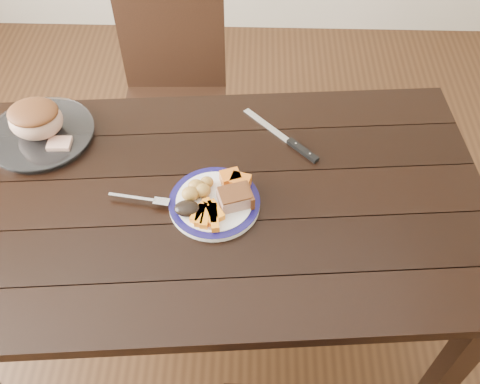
{
  "coord_description": "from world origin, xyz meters",
  "views": [
    {
      "loc": [
        0.11,
        -0.97,
        1.95
      ],
      "look_at": [
        0.08,
        -0.02,
        0.8
      ],
      "focal_mm": 40.0,
      "sensor_mm": 36.0,
      "label": 1
    }
  ],
  "objects_px": {
    "pork_slice": "(235,198)",
    "roast_joint": "(36,120)",
    "dining_table": "(214,216)",
    "fork": "(144,199)",
    "chair_far": "(174,91)",
    "serving_platter": "(42,135)",
    "dinner_plate": "(214,203)",
    "carving_knife": "(293,144)"
  },
  "relations": [
    {
      "from": "dining_table",
      "to": "fork",
      "type": "height_order",
      "value": "fork"
    },
    {
      "from": "dinner_plate",
      "to": "dining_table",
      "type": "bearing_deg",
      "value": 105.12
    },
    {
      "from": "dinner_plate",
      "to": "roast_joint",
      "type": "bearing_deg",
      "value": 155.34
    },
    {
      "from": "chair_far",
      "to": "roast_joint",
      "type": "relative_size",
      "value": 5.62
    },
    {
      "from": "roast_joint",
      "to": "chair_far",
      "type": "bearing_deg",
      "value": 55.82
    },
    {
      "from": "roast_joint",
      "to": "pork_slice",
      "type": "bearing_deg",
      "value": -22.99
    },
    {
      "from": "roast_joint",
      "to": "carving_knife",
      "type": "xyz_separation_m",
      "value": [
        0.8,
        -0.01,
        -0.06
      ]
    },
    {
      "from": "dinner_plate",
      "to": "pork_slice",
      "type": "xyz_separation_m",
      "value": [
        0.06,
        -0.0,
        0.03
      ]
    },
    {
      "from": "roast_joint",
      "to": "fork",
      "type": "bearing_deg",
      "value": -35.6
    },
    {
      "from": "carving_knife",
      "to": "roast_joint",
      "type": "bearing_deg",
      "value": -134.94
    },
    {
      "from": "dining_table",
      "to": "dinner_plate",
      "type": "relative_size",
      "value": 6.42
    },
    {
      "from": "dinner_plate",
      "to": "serving_platter",
      "type": "height_order",
      "value": "serving_platter"
    },
    {
      "from": "roast_joint",
      "to": "dining_table",
      "type": "bearing_deg",
      "value": -22.53
    },
    {
      "from": "chair_far",
      "to": "dinner_plate",
      "type": "bearing_deg",
      "value": 104.16
    },
    {
      "from": "roast_joint",
      "to": "dinner_plate",
      "type": "bearing_deg",
      "value": -24.66
    },
    {
      "from": "dinner_plate",
      "to": "carving_knife",
      "type": "distance_m",
      "value": 0.34
    },
    {
      "from": "chair_far",
      "to": "roast_joint",
      "type": "height_order",
      "value": "chair_far"
    },
    {
      "from": "chair_far",
      "to": "serving_platter",
      "type": "height_order",
      "value": "chair_far"
    },
    {
      "from": "dinner_plate",
      "to": "carving_knife",
      "type": "height_order",
      "value": "dinner_plate"
    },
    {
      "from": "roast_joint",
      "to": "carving_knife",
      "type": "bearing_deg",
      "value": -1.02
    },
    {
      "from": "fork",
      "to": "roast_joint",
      "type": "height_order",
      "value": "roast_joint"
    },
    {
      "from": "dining_table",
      "to": "fork",
      "type": "distance_m",
      "value": 0.23
    },
    {
      "from": "chair_far",
      "to": "serving_platter",
      "type": "xyz_separation_m",
      "value": [
        -0.34,
        -0.51,
        0.23
      ]
    },
    {
      "from": "fork",
      "to": "roast_joint",
      "type": "xyz_separation_m",
      "value": [
        -0.36,
        0.26,
        0.05
      ]
    },
    {
      "from": "serving_platter",
      "to": "pork_slice",
      "type": "height_order",
      "value": "pork_slice"
    },
    {
      "from": "roast_joint",
      "to": "carving_knife",
      "type": "height_order",
      "value": "roast_joint"
    },
    {
      "from": "dining_table",
      "to": "pork_slice",
      "type": "distance_m",
      "value": 0.15
    },
    {
      "from": "pork_slice",
      "to": "serving_platter",
      "type": "bearing_deg",
      "value": 157.01
    },
    {
      "from": "pork_slice",
      "to": "carving_knife",
      "type": "height_order",
      "value": "pork_slice"
    },
    {
      "from": "serving_platter",
      "to": "roast_joint",
      "type": "bearing_deg",
      "value": 0.0
    },
    {
      "from": "dining_table",
      "to": "chair_far",
      "type": "height_order",
      "value": "chair_far"
    },
    {
      "from": "chair_far",
      "to": "fork",
      "type": "distance_m",
      "value": 0.81
    },
    {
      "from": "chair_far",
      "to": "fork",
      "type": "bearing_deg",
      "value": 89.59
    },
    {
      "from": "dining_table",
      "to": "dinner_plate",
      "type": "xyz_separation_m",
      "value": [
        0.01,
        -0.03,
        0.1
      ]
    },
    {
      "from": "serving_platter",
      "to": "chair_far",
      "type": "bearing_deg",
      "value": 55.82
    },
    {
      "from": "serving_platter",
      "to": "pork_slice",
      "type": "relative_size",
      "value": 3.68
    },
    {
      "from": "dining_table",
      "to": "pork_slice",
      "type": "relative_size",
      "value": 18.99
    },
    {
      "from": "pork_slice",
      "to": "roast_joint",
      "type": "distance_m",
      "value": 0.68
    },
    {
      "from": "serving_platter",
      "to": "fork",
      "type": "relative_size",
      "value": 1.82
    },
    {
      "from": "pork_slice",
      "to": "roast_joint",
      "type": "xyz_separation_m",
      "value": [
        -0.62,
        0.26,
        0.03
      ]
    },
    {
      "from": "dining_table",
      "to": "fork",
      "type": "relative_size",
      "value": 9.36
    },
    {
      "from": "chair_far",
      "to": "pork_slice",
      "type": "bearing_deg",
      "value": 107.95
    }
  ]
}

